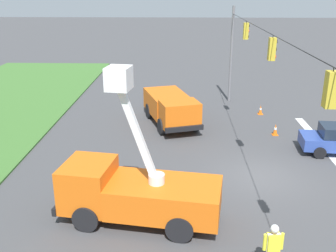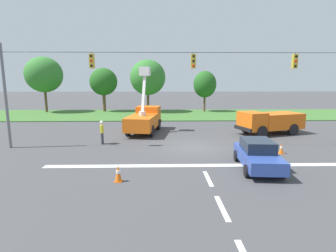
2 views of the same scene
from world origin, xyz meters
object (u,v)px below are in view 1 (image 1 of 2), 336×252
Objects in this scene: utility_truck_support_near at (171,107)px; road_worker at (273,247)px; traffic_cone_near_bucket at (148,103)px; utility_truck_bucket_lift at (134,190)px; traffic_cone_foreground_left at (260,110)px; traffic_cone_mid_left at (275,129)px.

utility_truck_support_near reaches higher than road_worker.
traffic_cone_near_bucket is at bearing 26.90° from utility_truck_support_near.
utility_truck_bucket_lift reaches higher than traffic_cone_foreground_left.
traffic_cone_near_bucket is (1.28, 8.07, 0.02)m from traffic_cone_foreground_left.
utility_truck_bucket_lift reaches higher than utility_truck_support_near.
traffic_cone_mid_left reaches higher than traffic_cone_near_bucket.
traffic_cone_near_bucket is (5.37, 8.18, -0.00)m from traffic_cone_mid_left.
road_worker is at bearing -166.21° from utility_truck_support_near.
traffic_cone_foreground_left is at bearing -28.67° from utility_truck_bucket_lift.
utility_truck_support_near is 8.79× the size of traffic_cone_near_bucket.
utility_truck_support_near is 6.71m from traffic_cone_foreground_left.
utility_truck_support_near is 9.24× the size of traffic_cone_foreground_left.
traffic_cone_foreground_left is at bearing -9.68° from road_worker.
utility_truck_bucket_lift is 15.40m from traffic_cone_foreground_left.
road_worker is at bearing -122.22° from utility_truck_bucket_lift.
traffic_cone_foreground_left is at bearing -99.03° from traffic_cone_near_bucket.
utility_truck_bucket_lift is at bearing 141.45° from traffic_cone_mid_left.
road_worker is 2.50× the size of traffic_cone_near_bucket.
utility_truck_bucket_lift reaches higher than traffic_cone_mid_left.
utility_truck_support_near reaches higher than traffic_cone_mid_left.
utility_truck_bucket_lift is at bearing -177.32° from traffic_cone_near_bucket.
utility_truck_support_near is 6.66m from traffic_cone_mid_left.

